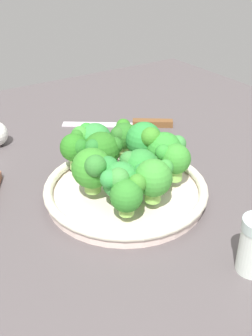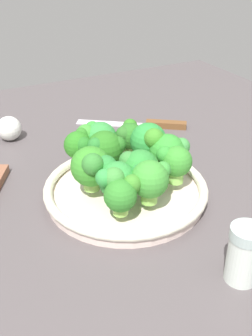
# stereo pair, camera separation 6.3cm
# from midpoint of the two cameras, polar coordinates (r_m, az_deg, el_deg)

# --- Properties ---
(ground_plane) EXTENTS (1.30, 1.30, 0.03)m
(ground_plane) POSITION_cam_midpoint_polar(r_m,az_deg,el_deg) (0.74, -3.36, -4.18)
(ground_plane) COLOR #524B4C
(bowl) EXTENTS (0.28, 0.28, 0.03)m
(bowl) POSITION_cam_midpoint_polar(r_m,az_deg,el_deg) (0.71, -2.52, -3.15)
(bowl) COLOR beige
(bowl) RESTS_ON ground_plane
(broccoli_floret_0) EXTENTS (0.07, 0.08, 0.08)m
(broccoli_floret_0) POSITION_cam_midpoint_polar(r_m,az_deg,el_deg) (0.66, -7.08, -0.18)
(broccoli_floret_0) COLOR #83B850
(broccoli_floret_0) RESTS_ON bowl
(broccoli_floret_1) EXTENTS (0.08, 0.06, 0.07)m
(broccoli_floret_1) POSITION_cam_midpoint_polar(r_m,az_deg,el_deg) (0.77, -7.00, 4.06)
(broccoli_floret_1) COLOR #83B05F
(broccoli_floret_1) RESTS_ON bowl
(broccoli_floret_2) EXTENTS (0.06, 0.06, 0.07)m
(broccoli_floret_2) POSITION_cam_midpoint_polar(r_m,az_deg,el_deg) (0.68, -0.66, 0.18)
(broccoli_floret_2) COLOR #83C662
(broccoli_floret_2) RESTS_ON bowl
(broccoli_floret_3) EXTENTS (0.07, 0.08, 0.07)m
(broccoli_floret_3) POSITION_cam_midpoint_polar(r_m,az_deg,el_deg) (0.73, 2.92, 2.47)
(broccoli_floret_3) COLOR #82CB5C
(broccoli_floret_3) RESTS_ON bowl
(broccoli_floret_4) EXTENTS (0.07, 0.08, 0.08)m
(broccoli_floret_4) POSITION_cam_midpoint_polar(r_m,az_deg,el_deg) (0.75, 0.12, 3.99)
(broccoli_floret_4) COLOR #8ACF60
(broccoli_floret_4) RESTS_ON bowl
(broccoli_floret_5) EXTENTS (0.05, 0.06, 0.07)m
(broccoli_floret_5) POSITION_cam_midpoint_polar(r_m,az_deg,el_deg) (0.74, -9.52, 2.86)
(broccoli_floret_5) COLOR #97D165
(broccoli_floret_5) RESTS_ON bowl
(broccoli_floret_6) EXTENTS (0.07, 0.06, 0.07)m
(broccoli_floret_6) POSITION_cam_midpoint_polar(r_m,az_deg,el_deg) (0.64, -3.78, -1.85)
(broccoli_floret_6) COLOR #97CE6C
(broccoli_floret_6) RESTS_ON bowl
(broccoli_floret_7) EXTENTS (0.06, 0.06, 0.07)m
(broccoli_floret_7) POSITION_cam_midpoint_polar(r_m,az_deg,el_deg) (0.70, 4.13, 1.32)
(broccoli_floret_7) COLOR #88CC57
(broccoli_floret_7) RESTS_ON bowl
(broccoli_floret_8) EXTENTS (0.06, 0.06, 0.06)m
(broccoli_floret_8) POSITION_cam_midpoint_polar(r_m,az_deg,el_deg) (0.62, -2.64, -3.61)
(broccoli_floret_8) COLOR #91CC57
(broccoli_floret_8) RESTS_ON bowl
(broccoli_floret_9) EXTENTS (0.07, 0.07, 0.07)m
(broccoli_floret_9) POSITION_cam_midpoint_polar(r_m,az_deg,el_deg) (0.73, -5.81, 2.47)
(broccoli_floret_9) COLOR #82C158
(broccoli_floret_9) RESTS_ON bowl
(broccoli_floret_10) EXTENTS (0.07, 0.06, 0.07)m
(broccoli_floret_10) POSITION_cam_midpoint_polar(r_m,az_deg,el_deg) (0.64, 0.98, -1.44)
(broccoli_floret_10) COLOR #80BD4E
(broccoli_floret_10) RESTS_ON bowl
(broccoli_floret_11) EXTENTS (0.06, 0.06, 0.07)m
(broccoli_floret_11) POSITION_cam_midpoint_polar(r_m,az_deg,el_deg) (0.78, -2.61, 4.51)
(broccoli_floret_11) COLOR #A0C86C
(broccoli_floret_11) RESTS_ON bowl
(knife) EXTENTS (0.23, 0.17, 0.01)m
(knife) POSITION_cam_midpoint_polar(r_m,az_deg,el_deg) (0.99, -0.87, 6.18)
(knife) COLOR silver
(knife) RESTS_ON ground_plane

